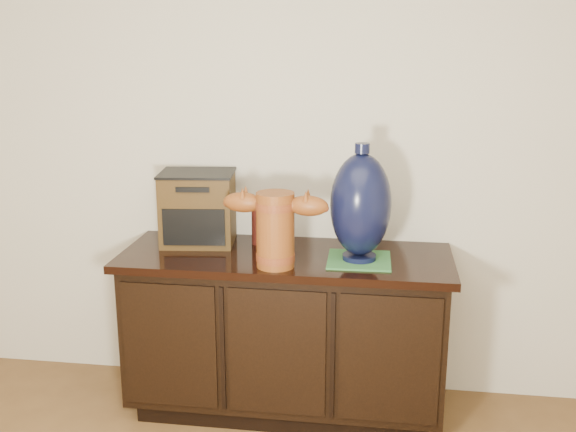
% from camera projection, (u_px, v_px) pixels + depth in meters
% --- Properties ---
extents(sideboard, '(1.46, 0.56, 0.75)m').
position_uv_depth(sideboard, '(286.00, 331.00, 3.07)').
color(sideboard, black).
rests_on(sideboard, ground).
extents(terracotta_vessel, '(0.45, 0.18, 0.32)m').
position_uv_depth(terracotta_vessel, '(275.00, 225.00, 2.77)').
color(terracotta_vessel, brown).
rests_on(terracotta_vessel, sideboard).
extents(tv_radio, '(0.36, 0.31, 0.33)m').
position_uv_depth(tv_radio, '(198.00, 208.00, 3.10)').
color(tv_radio, '#3F2A0F').
rests_on(tv_radio, sideboard).
extents(green_mat, '(0.27, 0.27, 0.01)m').
position_uv_depth(green_mat, '(359.00, 260.00, 2.88)').
color(green_mat, '#327137').
rests_on(green_mat, sideboard).
extents(lamp_base, '(0.26, 0.26, 0.50)m').
position_uv_depth(lamp_base, '(361.00, 205.00, 2.82)').
color(lamp_base, black).
rests_on(lamp_base, green_mat).
extents(spray_can, '(0.07, 0.07, 0.19)m').
position_uv_depth(spray_can, '(259.00, 224.00, 3.10)').
color(spray_can, '#55160E').
rests_on(spray_can, sideboard).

